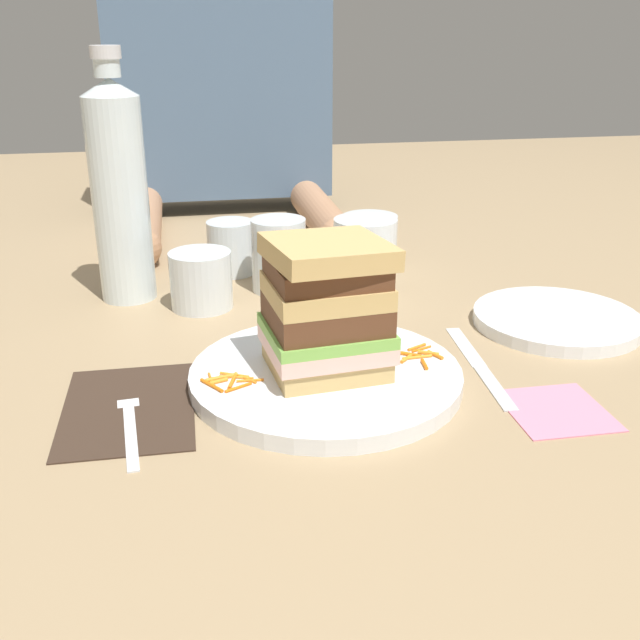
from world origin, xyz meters
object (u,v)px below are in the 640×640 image
Objects in this scene: empty_tumbler_3 at (279,255)px; empty_tumbler_2 at (370,241)px; main_plate at (326,376)px; knife at (480,367)px; side_plate at (556,319)px; napkin_pink at (556,410)px; juice_glass at (365,261)px; napkin_dark at (128,407)px; sandwich at (326,308)px; fork at (129,416)px; empty_tumbler_1 at (231,247)px; diner_across at (220,63)px; empty_tumbler_0 at (201,280)px; water_bottle at (119,190)px.

empty_tumbler_2 is at bearing 27.54° from empty_tumbler_3.
main_plate is 0.17m from knife.
side_plate reaches higher than napkin_pink.
knife is 0.25m from juice_glass.
knife is 0.36m from empty_tumbler_2.
empty_tumbler_3 is at bearing 121.46° from knife.
knife is at bearing -58.54° from empty_tumbler_3.
side_plate reaches higher than napkin_dark.
sandwich is 0.21m from fork.
empty_tumbler_1 reaches higher than napkin_dark.
diner_across is (-0.21, 0.74, 0.27)m from knife.
main_plate is 1.56× the size of napkin_dark.
fork is at bearing -164.30° from side_plate.
diner_across reaches higher than empty_tumbler_0.
side_plate is (0.49, 0.11, 0.01)m from napkin_dark.
juice_glass is at bearing -107.38° from empty_tumbler_2.
empty_tumbler_3 is at bearing -55.48° from empty_tumbler_1.
knife is 0.81m from diner_across.
empty_tumbler_2 reaches higher than empty_tumbler_0.
side_plate is at bearing -31.51° from empty_tumbler_3.
empty_tumbler_1 is 0.20m from empty_tumbler_2.
empty_tumbler_3 is (-0.17, 0.28, 0.05)m from knife.
knife is at bearing -57.82° from empty_tumbler_1.
water_bottle is 1.59× the size of side_plate.
fork is 0.36m from knife.
empty_tumbler_3 is at bearing 60.72° from fork.
napkin_dark is 1.03× the size of fork.
empty_tumbler_2 is at bearing 49.04° from napkin_dark.
main_plate is 1.39× the size of side_plate.
knife is at bearing -40.22° from empty_tumbler_0.
side_plate is at bearing 18.41° from sandwich.
fork is (-0.19, -0.04, -0.00)m from main_plate.
empty_tumbler_0 is (-0.11, 0.24, -0.05)m from sandwich.
juice_glass is at bearing 1.39° from empty_tumbler_0.
sandwich is 0.69× the size of side_plate.
side_plate is at bearing -62.03° from diner_across.
sandwich is 1.39× the size of empty_tumbler_3.
sandwich is at bearing -161.59° from side_plate.
water_bottle reaches higher than juice_glass.
diner_across reaches higher than napkin_dark.
empty_tumbler_0 is 0.40× the size of side_plate.
knife is at bearing 109.00° from napkin_pink.
side_plate is at bearing 62.85° from napkin_pink.
fork is (0.00, -0.02, 0.00)m from napkin_dark.
sandwich is 0.18m from knife.
empty_tumbler_1 reaches higher than fork.
main_plate is 0.07m from sandwich.
napkin_dark is at bearing -121.30° from empty_tumbler_3.
water_bottle reaches higher than empty_tumbler_1.
empty_tumbler_1 is 0.45m from side_plate.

